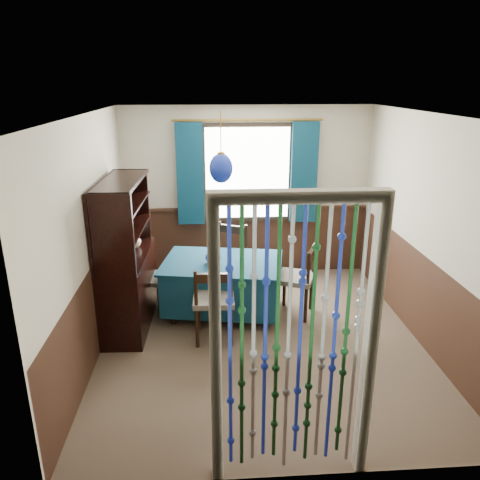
{
  "coord_description": "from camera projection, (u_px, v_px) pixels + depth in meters",
  "views": [
    {
      "loc": [
        -0.56,
        -4.72,
        2.81
      ],
      "look_at": [
        -0.21,
        0.48,
        1.04
      ],
      "focal_mm": 35.0,
      "sensor_mm": 36.0,
      "label": 1
    }
  ],
  "objects": [
    {
      "name": "floor",
      "position": [
        261.0,
        338.0,
        5.4
      ],
      "size": [
        4.0,
        4.0,
        0.0
      ],
      "primitive_type": "plane",
      "color": "brown",
      "rests_on": "ground"
    },
    {
      "name": "ceiling",
      "position": [
        264.0,
        114.0,
        4.59
      ],
      "size": [
        4.0,
        4.0,
        0.0
      ],
      "primitive_type": "plane",
      "rotation": [
        3.14,
        0.0,
        0.0
      ],
      "color": "silver",
      "rests_on": "ground"
    },
    {
      "name": "wall_back",
      "position": [
        247.0,
        193.0,
        6.88
      ],
      "size": [
        3.6,
        0.0,
        3.6
      ],
      "primitive_type": "plane",
      "rotation": [
        1.57,
        0.0,
        0.0
      ],
      "color": "beige",
      "rests_on": "ground"
    },
    {
      "name": "wall_front",
      "position": [
        296.0,
        329.0,
        3.11
      ],
      "size": [
        3.6,
        0.0,
        3.6
      ],
      "primitive_type": "plane",
      "rotation": [
        -1.57,
        0.0,
        0.0
      ],
      "color": "beige",
      "rests_on": "ground"
    },
    {
      "name": "wall_left",
      "position": [
        91.0,
        239.0,
        4.88
      ],
      "size": [
        0.0,
        4.0,
        4.0
      ],
      "primitive_type": "plane",
      "rotation": [
        1.57,
        0.0,
        1.57
      ],
      "color": "beige",
      "rests_on": "ground"
    },
    {
      "name": "wall_right",
      "position": [
        426.0,
        232.0,
        5.11
      ],
      "size": [
        0.0,
        4.0,
        4.0
      ],
      "primitive_type": "plane",
      "rotation": [
        1.57,
        0.0,
        -1.57
      ],
      "color": "beige",
      "rests_on": "ground"
    },
    {
      "name": "wainscot_back",
      "position": [
        247.0,
        241.0,
        7.11
      ],
      "size": [
        3.6,
        0.0,
        3.6
      ],
      "primitive_type": "plane",
      "rotation": [
        1.57,
        0.0,
        0.0
      ],
      "color": "#351F14",
      "rests_on": "ground"
    },
    {
      "name": "wainscot_front",
      "position": [
        292.0,
        420.0,
        3.36
      ],
      "size": [
        3.6,
        0.0,
        3.6
      ],
      "primitive_type": "plane",
      "rotation": [
        -1.57,
        0.0,
        0.0
      ],
      "color": "#351F14",
      "rests_on": "ground"
    },
    {
      "name": "wainscot_left",
      "position": [
        99.0,
        303.0,
        5.12
      ],
      "size": [
        0.0,
        4.0,
        4.0
      ],
      "primitive_type": "plane",
      "rotation": [
        1.57,
        0.0,
        1.57
      ],
      "color": "#351F14",
      "rests_on": "ground"
    },
    {
      "name": "wainscot_right",
      "position": [
        416.0,
        294.0,
        5.35
      ],
      "size": [
        0.0,
        4.0,
        4.0
      ],
      "primitive_type": "plane",
      "rotation": [
        1.57,
        0.0,
        -1.57
      ],
      "color": "#351F14",
      "rests_on": "ground"
    },
    {
      "name": "window",
      "position": [
        247.0,
        173.0,
        6.74
      ],
      "size": [
        1.32,
        0.12,
        1.42
      ],
      "primitive_type": "cube",
      "color": "black",
      "rests_on": "wall_back"
    },
    {
      "name": "doorway",
      "position": [
        294.0,
        350.0,
        3.23
      ],
      "size": [
        1.16,
        0.12,
        2.18
      ],
      "primitive_type": null,
      "color": "silver",
      "rests_on": "ground"
    },
    {
      "name": "dining_table",
      "position": [
        223.0,
        283.0,
        5.87
      ],
      "size": [
        1.6,
        1.24,
        0.7
      ],
      "rotation": [
        0.0,
        0.0,
        -0.17
      ],
      "color": "#0E3449",
      "rests_on": "floor"
    },
    {
      "name": "chair_near",
      "position": [
        214.0,
        301.0,
        5.21
      ],
      "size": [
        0.46,
        0.44,
        0.92
      ],
      "rotation": [
        0.0,
        0.0,
        -0.02
      ],
      "color": "black",
      "rests_on": "floor"
    },
    {
      "name": "chair_far",
      "position": [
        228.0,
        258.0,
        6.4
      ],
      "size": [
        0.63,
        0.62,
        0.96
      ],
      "rotation": [
        0.0,
        0.0,
        2.67
      ],
      "color": "black",
      "rests_on": "floor"
    },
    {
      "name": "chair_left",
      "position": [
        150.0,
        278.0,
        5.92
      ],
      "size": [
        0.5,
        0.51,
        0.83
      ],
      "rotation": [
        0.0,
        0.0,
        -1.89
      ],
      "color": "black",
      "rests_on": "floor"
    },
    {
      "name": "chair_right",
      "position": [
        298.0,
        279.0,
        5.8
      ],
      "size": [
        0.57,
        0.58,
        0.91
      ],
      "rotation": [
        0.0,
        0.0,
        1.19
      ],
      "color": "black",
      "rests_on": "floor"
    },
    {
      "name": "sideboard",
      "position": [
        128.0,
        276.0,
        5.55
      ],
      "size": [
        0.51,
        1.37,
        1.77
      ],
      "rotation": [
        0.0,
        0.0,
        -0.03
      ],
      "color": "black",
      "rests_on": "floor"
    },
    {
      "name": "pendant_lamp",
      "position": [
        221.0,
        168.0,
        5.4
      ],
      "size": [
        0.28,
        0.28,
        0.82
      ],
      "color": "olive",
      "rests_on": "ceiling"
    },
    {
      "name": "vase_table",
      "position": [
        213.0,
        256.0,
        5.7
      ],
      "size": [
        0.21,
        0.21,
        0.18
      ],
      "primitive_type": "imported",
      "rotation": [
        0.0,
        0.0,
        -0.24
      ],
      "color": "#162A9C",
      "rests_on": "dining_table"
    },
    {
      "name": "bowl_shelf",
      "position": [
        125.0,
        233.0,
        5.1
      ],
      "size": [
        0.2,
        0.2,
        0.05
      ],
      "primitive_type": "imported",
      "rotation": [
        0.0,
        0.0,
        -0.0
      ],
      "color": "beige",
      "rests_on": "sideboard"
    },
    {
      "name": "vase_sideboard",
      "position": [
        134.0,
        239.0,
        5.68
      ],
      "size": [
        0.23,
        0.23,
        0.2
      ],
      "primitive_type": "imported",
      "rotation": [
        0.0,
        0.0,
        0.18
      ],
      "color": "beige",
      "rests_on": "sideboard"
    }
  ]
}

